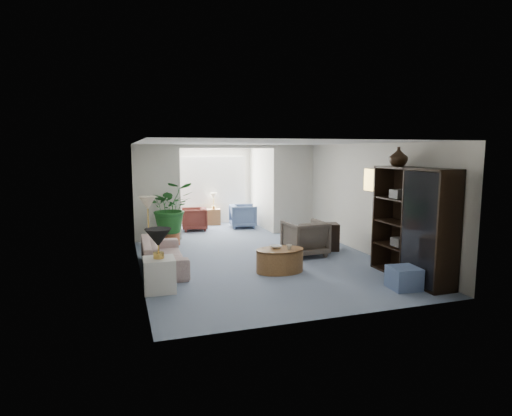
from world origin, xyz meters
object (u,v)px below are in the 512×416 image
object	(u,v)px
sofa	(163,254)
floor_lamp	(148,203)
coffee_cup	(289,247)
plant_pot	(172,239)
entertainment_cabinet	(413,224)
ottoman	(404,278)
table_lamp	(158,238)
sunroom_table	(214,217)
cabinet_urn	(398,157)
end_table	(159,275)
side_table_dark	(327,237)
coffee_table	(280,260)
sunroom_chair_maroon	(194,219)
coffee_bowl	(276,247)
framed_picture	(373,180)
sunroom_chair_blue	(243,216)
wingback_chair	(305,238)

from	to	relation	value
sofa	floor_lamp	bearing A→B (deg)	18.55
coffee_cup	plant_pot	size ratio (longest dim) A/B	0.26
entertainment_cabinet	ottoman	bearing A→B (deg)	-136.47
table_lamp	sunroom_table	bearing A→B (deg)	69.54
table_lamp	coffee_cup	distance (m)	2.55
cabinet_urn	sunroom_table	xyz separation A→B (m)	(-2.23, 6.22, -1.98)
end_table	side_table_dark	xyz separation A→B (m)	(4.05, 1.81, 0.04)
coffee_table	cabinet_urn	world-z (taller)	cabinet_urn
table_lamp	cabinet_urn	distance (m)	4.67
side_table_dark	sunroom_chair_maroon	distance (m)	4.30
coffee_bowl	sunroom_table	distance (m)	5.47
framed_picture	entertainment_cabinet	xyz separation A→B (m)	(-0.23, -1.67, -0.68)
end_table	sunroom_table	size ratio (longest dim) A/B	1.13
end_table	cabinet_urn	world-z (taller)	cabinet_urn
floor_lamp	coffee_cup	xyz separation A→B (m)	(2.51, -1.70, -0.75)
cabinet_urn	ottoman	xyz separation A→B (m)	(-0.49, -0.97, -2.04)
sunroom_chair_blue	cabinet_urn	bearing A→B (deg)	-157.71
table_lamp	floor_lamp	bearing A→B (deg)	90.61
coffee_table	sunroom_table	bearing A→B (deg)	90.97
wingback_chair	ottoman	distance (m)	2.75
table_lamp	sunroom_chair_blue	world-z (taller)	table_lamp
coffee_cup	sunroom_table	bearing A→B (deg)	92.47
coffee_bowl	sunroom_chair_maroon	size ratio (longest dim) A/B	0.30
coffee_table	side_table_dark	bearing A→B (deg)	38.36
end_table	wingback_chair	world-z (taller)	wingback_chair
floor_lamp	side_table_dark	xyz separation A→B (m)	(4.07, -0.25, -0.93)
coffee_cup	cabinet_urn	distance (m)	2.69
sofa	sunroom_chair_blue	distance (m)	4.82
framed_picture	side_table_dark	bearing A→B (deg)	128.09
entertainment_cabinet	coffee_table	bearing A→B (deg)	151.68
coffee_bowl	cabinet_urn	size ratio (longest dim) A/B	0.60
side_table_dark	framed_picture	bearing A→B (deg)	-51.91
framed_picture	sunroom_table	world-z (taller)	framed_picture
wingback_chair	coffee_table	bearing A→B (deg)	42.33
coffee_cup	ottoman	bearing A→B (deg)	-45.48
end_table	sunroom_chair_maroon	size ratio (longest dim) A/B	0.77
coffee_bowl	plant_pot	world-z (taller)	coffee_bowl
side_table_dark	entertainment_cabinet	distance (m)	2.64
side_table_dark	coffee_table	bearing A→B (deg)	-141.64
framed_picture	coffee_table	xyz separation A→B (m)	(-2.37, -0.52, -1.47)
framed_picture	table_lamp	world-z (taller)	framed_picture
sofa	framed_picture	bearing A→B (deg)	-93.55
end_table	sunroom_chair_blue	world-z (taller)	sunroom_chair_blue
end_table	side_table_dark	distance (m)	4.44
side_table_dark	table_lamp	bearing A→B (deg)	-155.92
plant_pot	entertainment_cabinet	bearing A→B (deg)	-47.25
coffee_bowl	sunroom_table	xyz separation A→B (m)	(-0.04, 5.47, -0.23)
framed_picture	plant_pot	size ratio (longest dim) A/B	1.25
entertainment_cabinet	cabinet_urn	size ratio (longest dim) A/B	5.60
framed_picture	cabinet_urn	distance (m)	1.30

